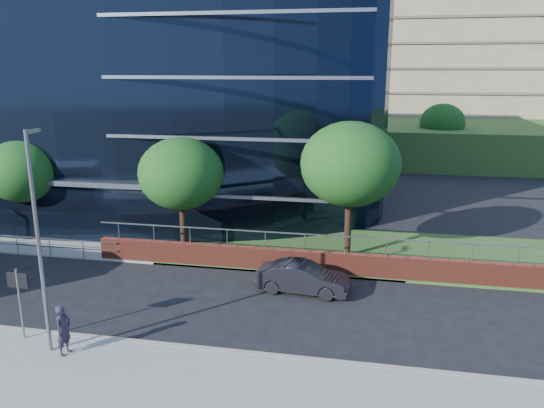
% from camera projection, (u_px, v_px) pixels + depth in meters
% --- Properties ---
extents(far_forecourt, '(50.00, 8.00, 0.10)m').
position_uv_depth(far_forecourt, '(3.00, 229.00, 34.04)').
color(far_forecourt, gray).
rests_on(far_forecourt, ground).
extents(grass_verge, '(36.00, 8.00, 0.12)m').
position_uv_depth(grass_verge, '(497.00, 260.00, 28.49)').
color(grass_verge, '#2D511E').
rests_on(grass_verge, ground).
extents(glass_office, '(44.00, 23.10, 16.00)m').
position_uv_depth(glass_office, '(99.00, 95.00, 41.04)').
color(glass_office, black).
rests_on(glass_office, ground).
extents(retaining_wall, '(34.00, 0.40, 2.11)m').
position_uv_depth(retaining_wall, '(427.00, 270.00, 25.58)').
color(retaining_wall, maroon).
rests_on(retaining_wall, ground).
extents(apartment_block, '(60.00, 42.00, 30.00)m').
position_uv_depth(apartment_block, '(496.00, 59.00, 68.16)').
color(apartment_block, '#2D511E').
rests_on(apartment_block, ground).
extents(street_sign, '(0.85, 0.09, 2.80)m').
position_uv_depth(street_sign, '(18.00, 289.00, 19.61)').
color(street_sign, slate).
rests_on(street_sign, pavement_near).
extents(tree_far_b, '(4.29, 4.29, 6.05)m').
position_uv_depth(tree_far_b, '(22.00, 171.00, 31.02)').
color(tree_far_b, black).
rests_on(tree_far_b, ground).
extents(tree_far_c, '(4.62, 4.62, 6.51)m').
position_uv_depth(tree_far_c, '(181.00, 174.00, 28.61)').
color(tree_far_c, black).
rests_on(tree_far_c, ground).
extents(tree_far_d, '(5.28, 5.28, 7.44)m').
position_uv_depth(tree_far_d, '(350.00, 164.00, 27.74)').
color(tree_far_d, black).
rests_on(tree_far_d, ground).
extents(tree_dist_e, '(4.62, 4.62, 6.51)m').
position_uv_depth(tree_dist_e, '(442.00, 123.00, 54.93)').
color(tree_dist_e, black).
rests_on(tree_dist_e, ground).
extents(streetlight_east, '(0.15, 0.77, 8.00)m').
position_uv_depth(streetlight_east, '(38.00, 238.00, 18.20)').
color(streetlight_east, slate).
rests_on(streetlight_east, pavement_near).
extents(parked_car, '(4.42, 1.90, 1.42)m').
position_uv_depth(parked_car, '(303.00, 278.00, 24.40)').
color(parked_car, black).
rests_on(parked_car, ground).
extents(pedestrian, '(0.50, 0.71, 1.85)m').
position_uv_depth(pedestrian, '(63.00, 330.00, 18.79)').
color(pedestrian, '#262030').
rests_on(pedestrian, pavement_near).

